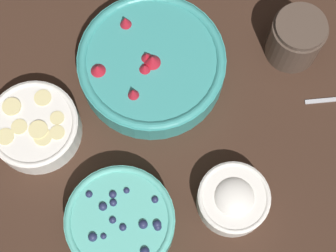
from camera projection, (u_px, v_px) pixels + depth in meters
ground_plane at (164, 119)px, 1.02m from camera, size 4.00×4.00×0.00m
bowl_strawberries at (151, 64)px, 1.02m from camera, size 0.27×0.27×0.08m
bowl_blueberries at (121, 222)px, 0.93m from camera, size 0.18×0.18×0.07m
bowl_bananas at (35, 127)px, 0.98m from camera, size 0.16×0.16×0.06m
bowl_cream at (233, 199)px, 0.95m from camera, size 0.12×0.12×0.06m
jar_chocolate at (295, 39)px, 1.02m from camera, size 0.10×0.10×0.10m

